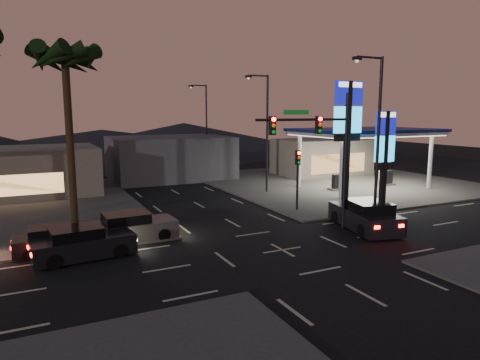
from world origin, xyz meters
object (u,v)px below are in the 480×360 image
car_lane_b_front (131,228)px  car_lane_a_front (82,244)px  traffic_signal_mast (322,142)px  pylon_sign_tall (348,120)px  pylon_sign_short (385,145)px  car_lane_b_mid (55,240)px  suv_station (365,216)px  gas_station (365,133)px

car_lane_b_front → car_lane_a_front: bearing=-145.8°
traffic_signal_mast → pylon_sign_tall: bearing=36.5°
pylon_sign_short → car_lane_b_front: size_ratio=1.44×
pylon_sign_short → pylon_sign_tall: bearing=158.2°
pylon_sign_tall → car_lane_b_mid: (-18.81, -0.81, -5.77)m
pylon_sign_tall → suv_station: 7.32m
pylon_sign_tall → pylon_sign_short: bearing=-21.8°
traffic_signal_mast → suv_station: (2.72, -0.78, -4.40)m
pylon_sign_tall → pylon_sign_short: (2.50, -1.00, -1.74)m
suv_station → gas_station: bearing=48.6°
traffic_signal_mast → suv_station: traffic_signal_mast is taller
gas_station → traffic_signal_mast: (-12.24, -10.01, 0.15)m
pylon_sign_short → traffic_signal_mast: 7.69m
car_lane_b_mid → suv_station: suv_station is taller
pylon_sign_tall → traffic_signal_mast: size_ratio=1.12×
gas_station → pylon_sign_tall: size_ratio=1.36×
pylon_sign_tall → car_lane_a_front: 18.76m
suv_station → pylon_sign_tall: bearing=64.8°
pylon_sign_tall → car_lane_b_mid: bearing=-177.5°
pylon_sign_tall → car_lane_b_mid: 19.70m
car_lane_a_front → gas_station: bearing=19.3°
suv_station → car_lane_b_front: bearing=163.8°
pylon_sign_short → suv_station: pylon_sign_short is taller
pylon_sign_short → traffic_signal_mast: bearing=-160.9°
traffic_signal_mast → car_lane_b_front: traffic_signal_mast is taller
pylon_sign_tall → suv_station: bearing=-115.2°
gas_station → car_lane_b_front: gas_station is taller
pylon_sign_tall → car_lane_b_front: bearing=-178.0°
pylon_sign_short → car_lane_b_front: 17.97m
gas_station → pylon_sign_tall: (-7.50, -6.50, 1.31)m
pylon_sign_short → car_lane_b_front: (-17.53, 0.48, -3.93)m
car_lane_b_mid → suv_station: (16.79, -3.49, 0.20)m
pylon_sign_tall → car_lane_b_front: pylon_sign_tall is taller
traffic_signal_mast → car_lane_b_mid: (-14.07, 2.71, -4.61)m
car_lane_b_front → pylon_sign_tall: bearing=2.0°
gas_station → suv_station: size_ratio=2.16×
car_lane_b_front → car_lane_b_mid: size_ratio=1.17×
gas_station → car_lane_a_front: size_ratio=2.49×
car_lane_a_front → pylon_sign_tall: bearing=7.6°
car_lane_a_front → suv_station: size_ratio=0.87×
car_lane_a_front → car_lane_b_front: size_ratio=1.01×
car_lane_a_front → car_lane_b_front: (2.69, 1.83, 0.00)m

